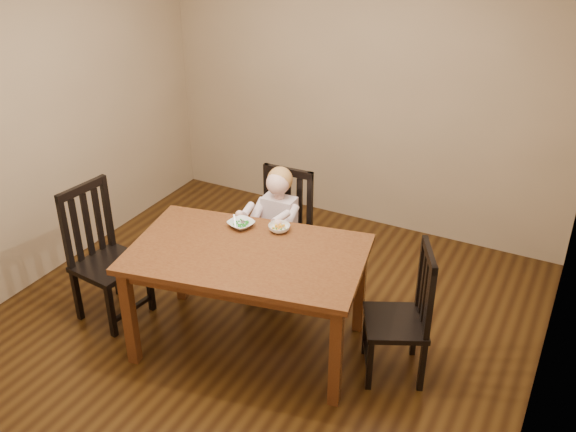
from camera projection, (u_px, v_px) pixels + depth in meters
The scene contains 9 objects.
room at pixel (254, 165), 4.33m from camera, with size 4.01×4.01×2.71m.
dining_table at pixel (247, 263), 4.44m from camera, with size 1.76×1.25×0.81m.
chair_child at pixel (281, 235), 5.21m from camera, with size 0.46×0.44×1.04m.
chair_left at pixel (104, 256), 4.88m from camera, with size 0.50×0.52×1.08m.
chair_right at pixel (403, 316), 4.30m from camera, with size 0.55×0.56×0.99m.
toddler at pixel (278, 221), 5.10m from camera, with size 0.35×0.43×0.60m, color white, non-canonical shape.
bowl_peas at pixel (241, 224), 4.69m from camera, with size 0.18×0.18×0.04m, color white.
bowl_veg at pixel (279, 228), 4.63m from camera, with size 0.16×0.16×0.05m, color white.
fork at pixel (235, 222), 4.67m from camera, with size 0.08×0.10×0.05m.
Camera 1 is at (2.04, -3.43, 3.09)m, focal length 40.00 mm.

